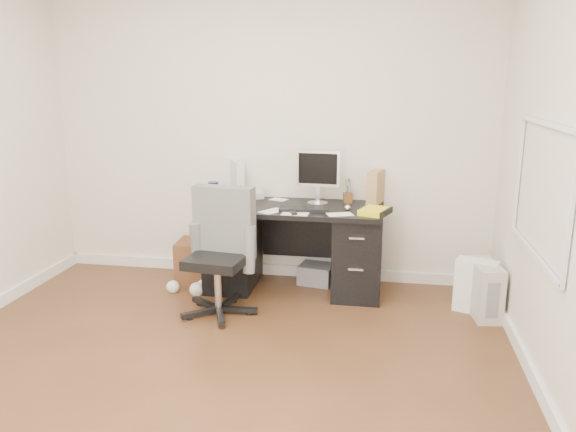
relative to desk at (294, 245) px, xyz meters
name	(u,v)px	position (x,y,z in m)	size (l,w,h in m)	color
ground	(202,383)	(-0.30, -1.65, -0.40)	(4.00, 4.00, 0.00)	#492D17
room_shell	(198,107)	(-0.27, -1.62, 1.26)	(4.02, 4.02, 2.71)	silver
desk	(294,245)	(0.00, 0.00, 0.00)	(1.50, 0.70, 0.75)	black
loose_papers	(270,206)	(-0.20, -0.05, 0.35)	(1.10, 0.60, 0.00)	silver
lcd_monitor	(318,177)	(0.19, 0.10, 0.59)	(0.38, 0.22, 0.48)	silver
keyboard	(304,209)	(0.10, -0.15, 0.36)	(0.41, 0.14, 0.02)	black
computer_mouse	(347,208)	(0.46, -0.10, 0.38)	(0.05, 0.05, 0.05)	silver
travel_mug	(213,194)	(-0.69, -0.08, 0.45)	(0.09, 0.09, 0.20)	navy
white_binder	(237,179)	(-0.56, 0.24, 0.52)	(0.14, 0.30, 0.34)	silver
magazine_file	(376,187)	(0.67, 0.24, 0.49)	(0.12, 0.25, 0.29)	#A77C50
pen_cup	(348,191)	(0.44, 0.21, 0.46)	(0.09, 0.09, 0.21)	#563618
yellow_book	(375,211)	(0.68, -0.17, 0.37)	(0.20, 0.26, 0.04)	yellow
paper_remote	(295,212)	(0.05, -0.26, 0.36)	(0.22, 0.17, 0.02)	silver
office_chair	(217,253)	(-0.50, -0.62, 0.10)	(0.56, 0.56, 0.99)	#4D504E
pc_tower	(484,290)	(1.55, -0.30, -0.19)	(0.19, 0.42, 0.42)	#B3AFA1
shopping_bag	(476,286)	(1.49, -0.24, -0.19)	(0.31, 0.22, 0.42)	silver
wicker_basket	(198,260)	(-0.92, 0.12, -0.22)	(0.36, 0.36, 0.36)	#532F19
desk_printer	(316,274)	(0.18, 0.18, -0.31)	(0.30, 0.24, 0.17)	slate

